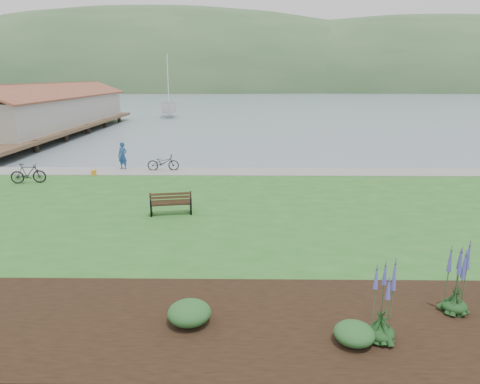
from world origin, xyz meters
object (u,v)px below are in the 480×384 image
object	(u,v)px
park_bench	(171,203)
bicycle_a	(163,163)
sailboat	(170,117)
person	(122,154)

from	to	relation	value
park_bench	bicycle_a	size ratio (longest dim) A/B	0.93
sailboat	park_bench	bearing A→B (deg)	-89.61
park_bench	bicycle_a	xyz separation A→B (m)	(-1.98, 8.78, -0.02)
person	bicycle_a	distance (m)	2.65
person	sailboat	bearing A→B (deg)	116.19
park_bench	sailboat	xyz separation A→B (m)	(-8.58, 48.90, -0.93)
park_bench	sailboat	bearing A→B (deg)	89.65
person	sailboat	size ratio (longest dim) A/B	0.07
park_bench	person	xyz separation A→B (m)	(-4.57, 9.08, 0.49)
bicycle_a	sailboat	distance (m)	40.67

